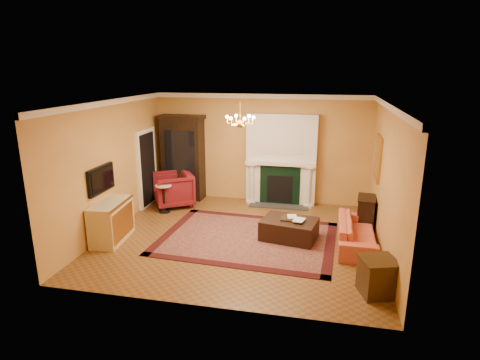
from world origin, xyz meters
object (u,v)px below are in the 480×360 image
(pedestal_table, at_px, (164,196))
(end_table, at_px, (377,278))
(leather_ottoman, at_px, (289,229))
(coral_sofa, at_px, (357,228))
(china_cabinet, at_px, (183,159))
(commode, at_px, (111,221))
(console_table, at_px, (366,213))
(wingback_armchair, at_px, (173,188))

(pedestal_table, bearing_deg, end_table, -30.86)
(end_table, height_order, leather_ottoman, end_table)
(end_table, bearing_deg, coral_sofa, 96.07)
(pedestal_table, bearing_deg, leather_ottoman, -17.03)
(pedestal_table, bearing_deg, coral_sofa, -12.46)
(china_cabinet, height_order, coral_sofa, china_cabinet)
(commode, bearing_deg, coral_sofa, 4.17)
(china_cabinet, height_order, console_table, china_cabinet)
(china_cabinet, xyz_separation_m, pedestal_table, (-0.09, -1.29, -0.72))
(coral_sofa, distance_m, console_table, 1.09)
(china_cabinet, distance_m, pedestal_table, 1.48)
(pedestal_table, relative_size, commode, 0.63)
(china_cabinet, bearing_deg, coral_sofa, -23.67)
(end_table, distance_m, leather_ottoman, 2.56)
(china_cabinet, relative_size, commode, 1.95)
(coral_sofa, relative_size, console_table, 2.68)
(commode, bearing_deg, pedestal_table, 72.10)
(pedestal_table, height_order, commode, commode)
(china_cabinet, distance_m, wingback_armchair, 0.97)
(commode, distance_m, end_table, 5.56)
(wingback_armchair, height_order, leather_ottoman, wingback_armchair)
(pedestal_table, height_order, leather_ottoman, pedestal_table)
(end_table, distance_m, console_table, 3.00)
(china_cabinet, distance_m, end_table, 6.58)
(china_cabinet, bearing_deg, console_table, -11.68)
(wingback_armchair, distance_m, pedestal_table, 0.57)
(wingback_armchair, relative_size, pedestal_table, 1.36)
(commode, xyz_separation_m, leather_ottoman, (3.81, 0.87, -0.21))
(china_cabinet, distance_m, coral_sofa, 5.32)
(wingback_armchair, bearing_deg, coral_sofa, 39.83)
(end_table, xyz_separation_m, console_table, (0.06, 2.99, 0.06))
(leather_ottoman, bearing_deg, wingback_armchair, 165.09)
(commode, height_order, leather_ottoman, commode)
(china_cabinet, xyz_separation_m, wingback_armchair, (-0.05, -0.73, -0.64))
(pedestal_table, xyz_separation_m, console_table, (5.07, -0.00, -0.07))
(wingback_armchair, relative_size, commode, 0.86)
(console_table, bearing_deg, end_table, -85.22)
(coral_sofa, bearing_deg, console_table, -12.88)
(commode, xyz_separation_m, coral_sofa, (5.24, 0.84, -0.06))
(wingback_armchair, height_order, coral_sofa, wingback_armchair)
(coral_sofa, xyz_separation_m, end_table, (0.21, -1.93, -0.08))
(commode, relative_size, console_table, 1.61)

